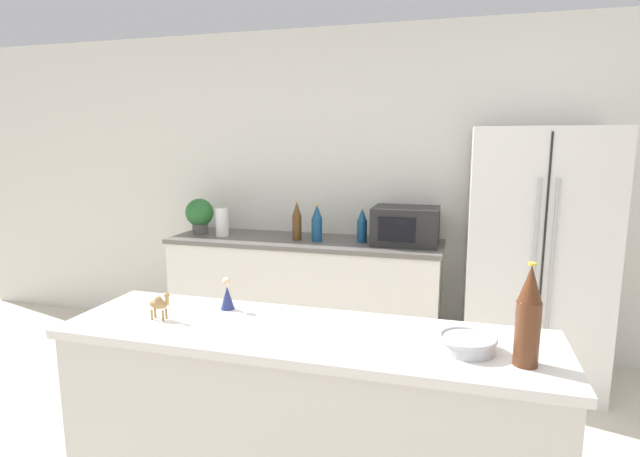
% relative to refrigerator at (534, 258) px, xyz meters
% --- Properties ---
extents(wall_back, '(8.00, 0.06, 2.55)m').
position_rel_refrigerator_xyz_m(wall_back, '(-1.17, 0.40, 0.40)').
color(wall_back, silver).
rests_on(wall_back, ground_plane).
extents(back_counter, '(2.14, 0.63, 0.90)m').
position_rel_refrigerator_xyz_m(back_counter, '(-1.67, 0.07, -0.42)').
color(back_counter, silver).
rests_on(back_counter, ground_plane).
extents(refrigerator, '(0.89, 0.73, 1.75)m').
position_rel_refrigerator_xyz_m(refrigerator, '(0.00, 0.00, 0.00)').
color(refrigerator, silver).
rests_on(refrigerator, ground_plane).
extents(bar_counter, '(1.91, 0.54, 0.94)m').
position_rel_refrigerator_xyz_m(bar_counter, '(-1.06, -1.86, -0.40)').
color(bar_counter, beige).
rests_on(bar_counter, ground_plane).
extents(potted_plant, '(0.23, 0.23, 0.29)m').
position_rel_refrigerator_xyz_m(potted_plant, '(-2.58, 0.07, 0.19)').
color(potted_plant, '#595451').
rests_on(potted_plant, back_counter).
extents(paper_towel_roll, '(0.10, 0.10, 0.23)m').
position_rel_refrigerator_xyz_m(paper_towel_roll, '(-2.35, 0.02, 0.14)').
color(paper_towel_roll, white).
rests_on(paper_towel_roll, back_counter).
extents(microwave, '(0.48, 0.37, 0.28)m').
position_rel_refrigerator_xyz_m(microwave, '(-0.89, 0.09, 0.17)').
color(microwave, black).
rests_on(microwave, back_counter).
extents(back_bottle_0, '(0.08, 0.08, 0.29)m').
position_rel_refrigerator_xyz_m(back_bottle_0, '(-1.55, 0.02, 0.17)').
color(back_bottle_0, navy).
rests_on(back_bottle_0, back_counter).
extents(back_bottle_1, '(0.08, 0.08, 0.27)m').
position_rel_refrigerator_xyz_m(back_bottle_1, '(-1.21, 0.08, 0.15)').
color(back_bottle_1, navy).
rests_on(back_bottle_1, back_counter).
extents(back_bottle_2, '(0.07, 0.07, 0.31)m').
position_rel_refrigerator_xyz_m(back_bottle_2, '(-1.72, 0.03, 0.18)').
color(back_bottle_2, brown).
rests_on(back_bottle_2, back_counter).
extents(back_bottle_3, '(0.07, 0.07, 0.26)m').
position_rel_refrigerator_xyz_m(back_bottle_3, '(-1.58, 0.11, 0.15)').
color(back_bottle_3, '#2D6033').
rests_on(back_bottle_3, back_counter).
extents(wine_bottle, '(0.08, 0.08, 0.34)m').
position_rel_refrigerator_xyz_m(wine_bottle, '(-0.28, -1.96, 0.23)').
color(wine_bottle, '#562D19').
rests_on(wine_bottle, bar_counter).
extents(fruit_bowl, '(0.20, 0.20, 0.06)m').
position_rel_refrigerator_xyz_m(fruit_bowl, '(-0.46, -1.89, 0.10)').
color(fruit_bowl, '#B7BABF').
rests_on(fruit_bowl, bar_counter).
extents(camel_figurine, '(0.09, 0.04, 0.12)m').
position_rel_refrigerator_xyz_m(camel_figurine, '(-1.66, -1.91, 0.13)').
color(camel_figurine, '#A87F4C').
rests_on(camel_figurine, bar_counter).
extents(wise_man_figurine_blue, '(0.06, 0.06, 0.14)m').
position_rel_refrigerator_xyz_m(wise_man_figurine_blue, '(-1.45, -1.72, 0.13)').
color(wise_man_figurine_blue, navy).
rests_on(wise_man_figurine_blue, bar_counter).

